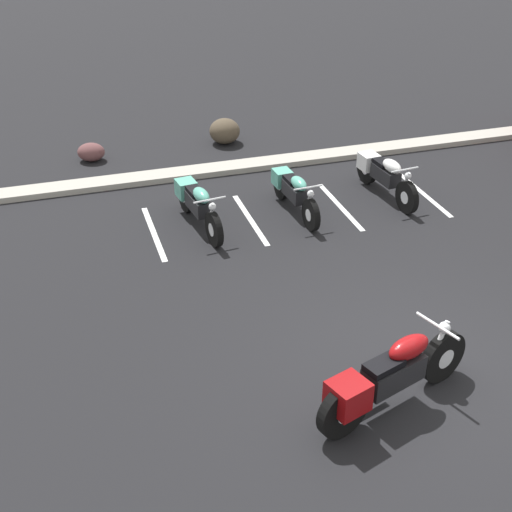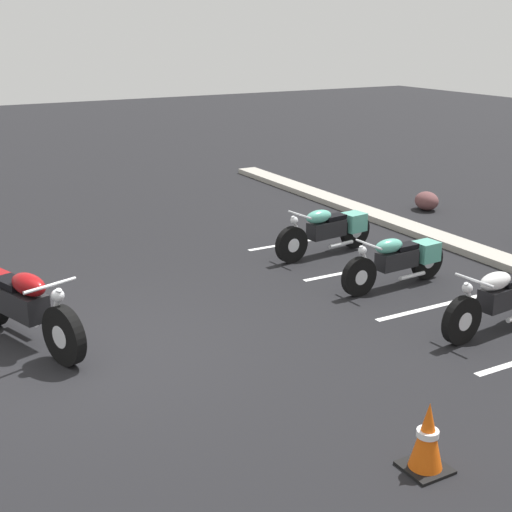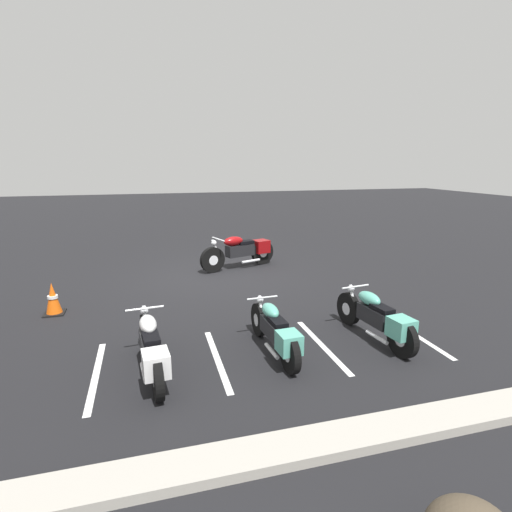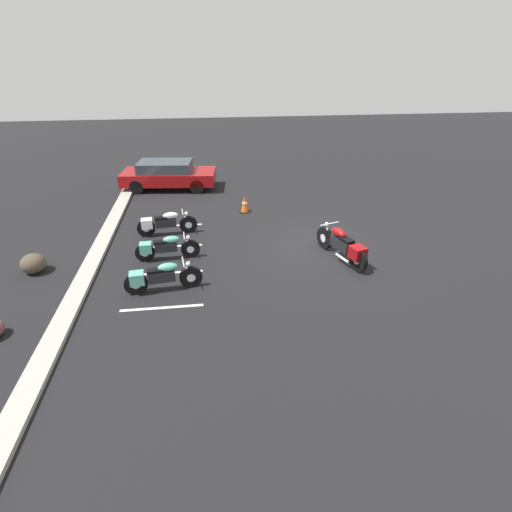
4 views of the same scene
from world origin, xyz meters
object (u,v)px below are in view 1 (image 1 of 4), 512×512
(landscape_rock_1, at_px, (225,131))
(motorcycle_maroon_featured, at_px, (389,377))
(parked_bike_1, at_px, (293,191))
(landscape_rock_0, at_px, (91,152))
(parked_bike_0, at_px, (197,203))
(parked_bike_2, at_px, (384,174))

(landscape_rock_1, bearing_deg, motorcycle_maroon_featured, -92.72)
(parked_bike_1, distance_m, landscape_rock_1, 3.78)
(parked_bike_1, xyz_separation_m, landscape_rock_0, (-3.39, 3.62, -0.22))
(parked_bike_0, bearing_deg, landscape_rock_1, 150.78)
(parked_bike_0, height_order, parked_bike_1, parked_bike_0)
(motorcycle_maroon_featured, relative_size, landscape_rock_0, 3.97)
(landscape_rock_0, relative_size, landscape_rock_1, 0.84)
(landscape_rock_1, bearing_deg, parked_bike_2, -58.05)
(parked_bike_1, bearing_deg, parked_bike_0, -93.06)
(parked_bike_2, height_order, landscape_rock_1, parked_bike_2)
(parked_bike_1, distance_m, landscape_rock_0, 4.96)
(parked_bike_0, distance_m, landscape_rock_1, 4.08)
(motorcycle_maroon_featured, height_order, parked_bike_1, motorcycle_maroon_featured)
(parked_bike_0, height_order, parked_bike_2, parked_bike_2)
(landscape_rock_0, distance_m, landscape_rock_1, 3.08)
(landscape_rock_0, bearing_deg, parked_bike_0, -67.10)
(parked_bike_0, distance_m, landscape_rock_0, 3.95)
(motorcycle_maroon_featured, bearing_deg, parked_bike_2, 45.86)
(landscape_rock_0, xyz_separation_m, landscape_rock_1, (3.07, 0.14, 0.09))
(parked_bike_1, xyz_separation_m, parked_bike_2, (1.94, 0.14, 0.02))
(parked_bike_0, relative_size, parked_bike_1, 1.05)
(parked_bike_2, distance_m, landscape_rock_1, 4.27)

